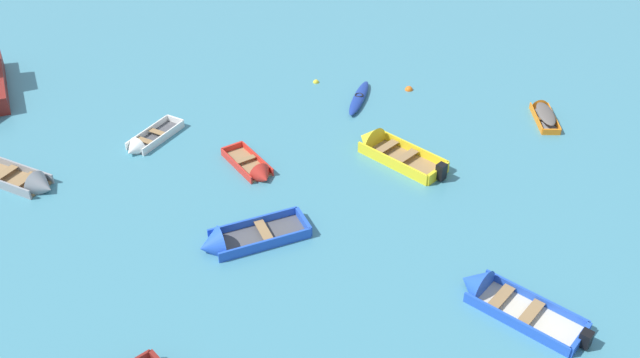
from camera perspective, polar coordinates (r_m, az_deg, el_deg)
rowboat_blue_near_left at (r=24.23m, az=14.18°, el=-9.26°), size 3.66×4.29×1.37m
rowboat_yellow_foreground_center at (r=30.67m, az=5.31°, el=2.56°), size 3.55×4.41×1.40m
rowboat_grey_near_camera at (r=30.85m, az=-22.85°, el=-0.29°), size 4.03×3.66×1.18m
kayak_deep_blue_back_row_left at (r=34.66m, az=3.23°, el=6.70°), size 2.22×3.42×0.34m
rowboat_red_midfield_right at (r=29.31m, az=-5.27°, el=0.65°), size 2.06×3.24×1.00m
rowboat_white_far_back at (r=31.95m, az=-14.32°, el=2.83°), size 2.93×3.06×0.92m
rowboat_orange_back_row_center at (r=34.91m, az=17.87°, el=5.28°), size 1.54×3.00×0.80m
rowboat_blue_near_right at (r=25.73m, az=-7.38°, el=-5.14°), size 4.29×2.11×1.36m
mooring_buoy_midfield at (r=36.39m, az=-0.33°, el=7.95°), size 0.31×0.31×0.31m
mooring_buoy_trailing at (r=35.96m, az=7.32°, el=7.28°), size 0.40×0.40×0.40m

